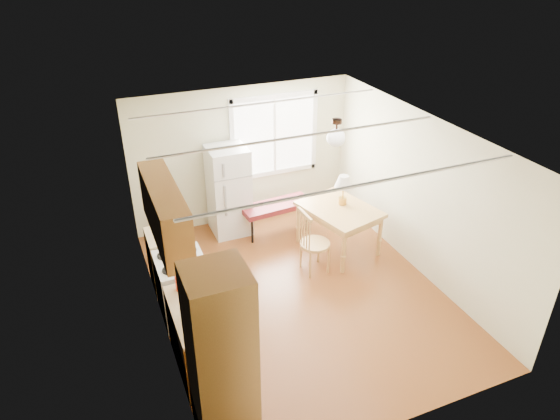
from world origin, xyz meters
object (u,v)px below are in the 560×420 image
chair (309,238)px  refrigerator (229,191)px  dining_table (339,213)px  bench (276,207)px

chair → refrigerator: bearing=112.6°
dining_table → refrigerator: bearing=125.4°
refrigerator → chair: 1.85m
bench → dining_table: (0.75, -0.89, 0.18)m
dining_table → chair: size_ratio=1.36×
refrigerator → dining_table: refrigerator is taller
refrigerator → bench: bearing=-26.5°
refrigerator → bench: size_ratio=1.25×
bench → dining_table: bearing=-54.8°
bench → dining_table: size_ratio=0.88×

